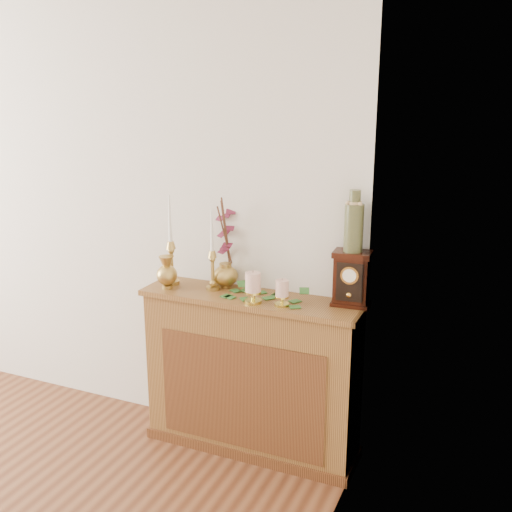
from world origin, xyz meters
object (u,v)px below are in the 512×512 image
at_px(candlestick_center, 212,264).
at_px(mantel_clock, 351,279).
at_px(candlestick_left, 171,256).
at_px(bud_vase, 167,273).
at_px(ceramic_vase, 354,224).
at_px(ginger_jar, 226,245).

xyz_separation_m(candlestick_center, mantel_clock, (0.77, 0.06, -0.01)).
distance_m(candlestick_left, mantel_clock, 1.04).
bearing_deg(mantel_clock, bud_vase, -175.78).
bearing_deg(mantel_clock, ceramic_vase, 90.00).
xyz_separation_m(candlestick_left, mantel_clock, (1.04, 0.06, -0.03)).
distance_m(candlestick_center, bud_vase, 0.27).
xyz_separation_m(bud_vase, mantel_clock, (1.02, 0.15, 0.05)).
xyz_separation_m(candlestick_left, ceramic_vase, (1.04, 0.07, 0.26)).
bearing_deg(bud_vase, ceramic_vase, 8.52).
height_order(bud_vase, mantel_clock, mantel_clock).
height_order(candlestick_left, ginger_jar, ginger_jar).
relative_size(bud_vase, ceramic_vase, 0.60).
distance_m(candlestick_center, mantel_clock, 0.77).
distance_m(mantel_clock, ceramic_vase, 0.29).
bearing_deg(ceramic_vase, candlestick_left, -176.29).
bearing_deg(candlestick_left, candlestick_center, 0.26).
bearing_deg(bud_vase, mantel_clock, 8.37).
distance_m(ginger_jar, ceramic_vase, 0.76).
bearing_deg(ginger_jar, ceramic_vase, -3.33).
bearing_deg(ceramic_vase, candlestick_center, -175.11).
relative_size(candlestick_left, candlestick_center, 1.12).
height_order(candlestick_left, mantel_clock, candlestick_left).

